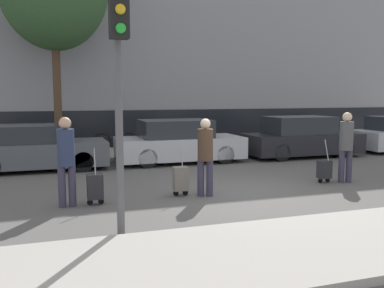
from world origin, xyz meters
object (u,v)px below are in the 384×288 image
Objects in this scene: trolley_right at (324,169)px; traffic_light at (119,61)px; parked_car_0 at (37,149)px; pedestrian_left at (66,156)px; pedestrian_center at (205,152)px; pedestrian_right at (346,143)px; parked_car_1 at (179,142)px; trolley_left at (95,187)px; parked_bicycle at (116,142)px; trolley_center at (181,179)px; parked_car_2 at (301,138)px.

trolley_right is 6.66m from traffic_light.
parked_car_0 is 2.22× the size of pedestrian_left.
pedestrian_right is (3.94, 0.26, 0.05)m from pedestrian_center.
trolley_left is (-3.23, -4.82, -0.29)m from parked_car_1.
parked_car_0 is at bearing 149.83° from pedestrian_center.
parked_bicycle is at bearing 82.14° from traffic_light.
parked_car_0 is 7.46m from traffic_light.
trolley_center is at bearing -55.47° from parked_car_0.
traffic_light reaches higher than parked_car_0.
parked_car_0 is at bearing -137.07° from parked_bicycle.
pedestrian_right is 6.87m from traffic_light.
trolley_right is at bearing -58.13° from parked_bicycle.
trolley_center is at bearing 6.15° from trolley_left.
pedestrian_right reaches higher than parked_car_1.
pedestrian_center is 1.45× the size of trolley_center.
trolley_left is 5.82m from trolley_right.
parked_car_2 is 1.09× the size of traffic_light.
parked_car_2 is at bearing 64.38° from trolley_right.
parked_car_2 is 2.39× the size of parked_bicycle.
parked_car_1 reaches higher than parked_car_0.
pedestrian_center is 3.62m from traffic_light.
traffic_light reaches higher than trolley_right.
trolley_right is (2.57, -4.43, -0.32)m from parked_car_1.
pedestrian_center is at bearing -83.01° from parked_bicycle.
pedestrian_center is 0.82m from trolley_center.
parked_car_0 is at bearing 124.53° from trolley_center.
pedestrian_left reaches higher than pedestrian_center.
pedestrian_left is at bearing -163.70° from pedestrian_right.
parked_bicycle is at bearing 124.75° from parked_car_1.
parked_car_1 is 1.08× the size of traffic_light.
traffic_light is (-2.22, -2.25, 1.77)m from pedestrian_center.
trolley_left is 0.67× the size of parked_bicycle.
trolley_center is 3.92m from trolley_right.
pedestrian_left reaches higher than pedestrian_right.
trolley_left is 3.28m from traffic_light.
parked_car_0 is 4.81m from pedestrian_left.
traffic_light is (0.73, -2.27, 1.72)m from pedestrian_left.
traffic_light is (1.42, -7.01, 2.12)m from parked_car_0.
trolley_right is (3.91, 0.19, -0.04)m from trolley_center.
pedestrian_left reaches higher than parked_bicycle.
trolley_left is at bearing -176.14° from trolley_right.
parked_bicycle is at bearing 42.93° from parked_car_0.
pedestrian_center is 0.96× the size of pedestrian_right.
parked_car_1 is 6.13m from pedestrian_left.
pedestrian_right is at bearing 2.32° from trolley_left.
pedestrian_left reaches higher than trolley_center.
parked_car_2 is 4.67m from pedestrian_right.
pedestrian_center is at bearing 45.44° from traffic_light.
pedestrian_right is 0.88m from trolley_right.
pedestrian_center is (-0.83, -4.83, 0.32)m from parked_car_1.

